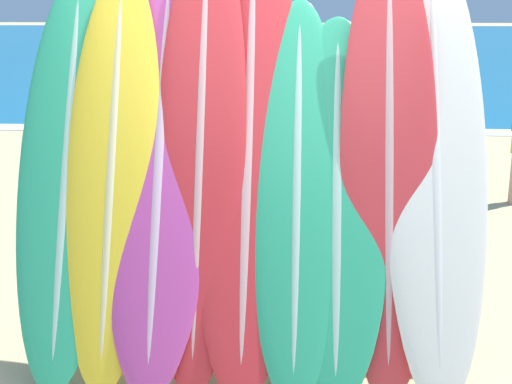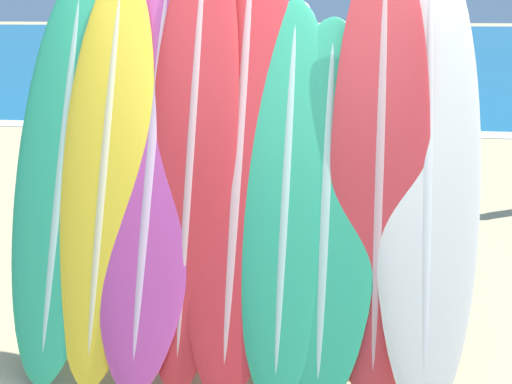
% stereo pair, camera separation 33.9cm
% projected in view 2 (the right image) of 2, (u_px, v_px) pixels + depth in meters
% --- Properties ---
extents(ocean_water, '(120.00, 60.00, 0.01)m').
position_uv_depth(ocean_water, '(349.00, 41.00, 39.53)').
color(ocean_water, '#146693').
rests_on(ocean_water, ground_plane).
extents(surfboard_rack, '(2.33, 0.04, 0.80)m').
position_uv_depth(surfboard_rack, '(235.00, 296.00, 3.90)').
color(surfboard_rack, gray).
rests_on(surfboard_rack, ground_plane).
extents(surfboard_slot_0, '(0.54, 1.01, 2.18)m').
position_uv_depth(surfboard_slot_0, '(63.00, 169.00, 3.97)').
color(surfboard_slot_0, '#289E70').
rests_on(surfboard_slot_0, ground_plane).
extents(surfboard_slot_1, '(0.52, 1.00, 2.22)m').
position_uv_depth(surfboard_slot_1, '(106.00, 168.00, 3.92)').
color(surfboard_slot_1, yellow).
rests_on(surfboard_slot_1, ground_plane).
extents(surfboard_slot_2, '(0.59, 1.12, 2.24)m').
position_uv_depth(surfboard_slot_2, '(152.00, 167.00, 3.90)').
color(surfboard_slot_2, '#B23D8E').
rests_on(surfboard_slot_2, ground_plane).
extents(surfboard_slot_3, '(0.49, 1.07, 2.46)m').
position_uv_depth(surfboard_slot_3, '(192.00, 148.00, 3.87)').
color(surfboard_slot_3, red).
rests_on(surfboard_slot_3, ground_plane).
extents(surfboard_slot_4, '(0.60, 1.21, 2.41)m').
position_uv_depth(surfboard_slot_4, '(240.00, 152.00, 3.87)').
color(surfboard_slot_4, red).
rests_on(surfboard_slot_4, ground_plane).
extents(surfboard_slot_5, '(0.50, 1.06, 2.03)m').
position_uv_depth(surfboard_slot_5, '(286.00, 192.00, 3.79)').
color(surfboard_slot_5, '#289E70').
rests_on(surfboard_slot_5, ground_plane).
extents(surfboard_slot_6, '(0.57, 0.98, 1.93)m').
position_uv_depth(surfboard_slot_6, '(326.00, 204.00, 3.75)').
color(surfboard_slot_6, '#289E70').
rests_on(surfboard_slot_6, ground_plane).
extents(surfboard_slot_7, '(0.52, 0.96, 2.36)m').
position_uv_depth(surfboard_slot_7, '(380.00, 163.00, 3.72)').
color(surfboard_slot_7, red).
rests_on(surfboard_slot_7, ground_plane).
extents(surfboard_slot_8, '(0.55, 1.23, 2.36)m').
position_uv_depth(surfboard_slot_8, '(427.00, 163.00, 3.72)').
color(surfboard_slot_8, silver).
rests_on(surfboard_slot_8, ground_plane).
extents(person_near_water, '(0.26, 0.23, 1.52)m').
position_uv_depth(person_near_water, '(131.00, 132.00, 6.68)').
color(person_near_water, tan).
rests_on(person_near_water, ground_plane).
extents(person_far_left, '(0.27, 0.26, 1.59)m').
position_uv_depth(person_far_left, '(264.00, 128.00, 6.67)').
color(person_far_left, '#A87A5B').
rests_on(person_far_left, ground_plane).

